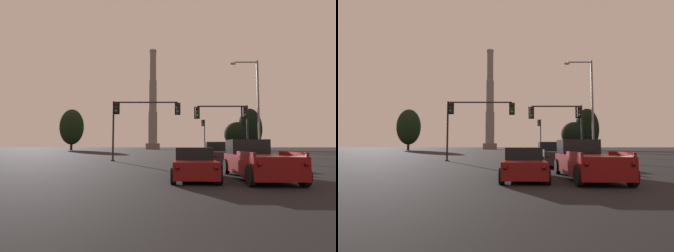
{
  "view_description": "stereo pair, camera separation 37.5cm",
  "coord_description": "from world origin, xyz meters",
  "views": [
    {
      "loc": [
        -1.01,
        -0.11,
        1.49
      ],
      "look_at": [
        -0.83,
        40.27,
        4.59
      ],
      "focal_mm": 28.0,
      "sensor_mm": 36.0,
      "label": 1
    },
    {
      "loc": [
        -0.63,
        -0.11,
        1.49
      ],
      "look_at": [
        -0.83,
        40.27,
        4.59
      ],
      "focal_mm": 28.0,
      "sensor_mm": 36.0,
      "label": 2
    }
  ],
  "objects": [
    {
      "name": "pickup_truck_right_lane_second",
      "position": [
        3.07,
        12.15,
        0.8
      ],
      "size": [
        2.28,
        5.54,
        1.82
      ],
      "rotation": [
        0.0,
        0.0,
        -0.02
      ],
      "color": "maroon",
      "rests_on": "ground_plane"
    },
    {
      "name": "traffic_light_far_right",
      "position": [
        5.96,
        50.55,
        4.34
      ],
      "size": [
        0.78,
        0.5,
        6.66
      ],
      "color": "black",
      "rests_on": "ground_plane"
    },
    {
      "name": "treeline_far_left",
      "position": [
        23.39,
        92.19,
        5.58
      ],
      "size": [
        9.05,
        8.14,
        9.96
      ],
      "color": "black",
      "rests_on": "ground_plane"
    },
    {
      "name": "treeline_center_left",
      "position": [
        28.06,
        92.25,
        7.53
      ],
      "size": [
        8.32,
        7.49,
        14.78
      ],
      "color": "black",
      "rests_on": "ground_plane"
    },
    {
      "name": "sedan_center_lane_second",
      "position": [
        0.18,
        12.08,
        0.67
      ],
      "size": [
        2.19,
        4.78,
        1.43
      ],
      "rotation": [
        0.0,
        0.0,
        -0.05
      ],
      "color": "maroon",
      "rests_on": "ground_plane"
    },
    {
      "name": "street_lamp",
      "position": [
        7.26,
        24.62,
        5.83
      ],
      "size": [
        2.76,
        0.36,
        9.73
      ],
      "color": "slate",
      "rests_on": "ground_plane"
    },
    {
      "name": "pickup_truck_right_lane_front",
      "position": [
        2.93,
        19.74,
        0.8
      ],
      "size": [
        2.35,
        5.56,
        1.82
      ],
      "rotation": [
        0.0,
        0.0,
        -0.03
      ],
      "color": "#232328",
      "rests_on": "ground_plane"
    },
    {
      "name": "traffic_light_overhead_right",
      "position": [
        5.23,
        26.34,
        4.32
      ],
      "size": [
        5.58,
        0.5,
        5.64
      ],
      "color": "black",
      "rests_on": "ground_plane"
    },
    {
      "name": "smokestack",
      "position": [
        -7.69,
        113.62,
        17.34
      ],
      "size": [
        6.25,
        6.25,
        44.12
      ],
      "color": "slate",
      "rests_on": "ground_plane"
    },
    {
      "name": "treeline_left_mid",
      "position": [
        -35.58,
        93.55,
        8.32
      ],
      "size": [
        8.38,
        7.55,
        14.7
      ],
      "color": "black",
      "rests_on": "ground_plane"
    },
    {
      "name": "traffic_light_overhead_left",
      "position": [
        -4.21,
        26.06,
        4.65
      ],
      "size": [
        6.96,
        0.5,
        6.0
      ],
      "color": "black",
      "rests_on": "ground_plane"
    }
  ]
}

